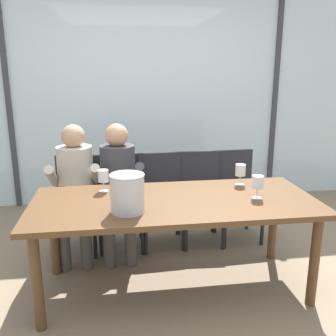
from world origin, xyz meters
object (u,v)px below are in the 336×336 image
object	(u,v)px
person_beige_jumper	(75,182)
wine_glass_center_pour	(240,171)
ice_bucket_primary	(127,193)
wine_glass_by_left_taster	(103,177)
wine_glass_near_bucket	(258,183)
chair_left_of_center	(122,193)
chair_center	(161,192)
chair_near_window_right	(235,188)
dining_table	(175,209)
chair_near_curtain	(77,196)
chair_right_of_center	(199,190)
person_charcoal_jacket	(118,181)

from	to	relation	value
person_beige_jumper	wine_glass_center_pour	size ratio (longest dim) A/B	6.84
ice_bucket_primary	wine_glass_center_pour	xyz separation A→B (m)	(0.95, 0.48, -0.02)
wine_glass_by_left_taster	wine_glass_near_bucket	distance (m)	1.18
chair_left_of_center	chair_center	distance (m)	0.37
ice_bucket_primary	wine_glass_near_bucket	world-z (taller)	ice_bucket_primary
chair_near_window_right	person_beige_jumper	world-z (taller)	person_beige_jumper
ice_bucket_primary	wine_glass_center_pour	distance (m)	1.06
chair_left_of_center	chair_near_window_right	distance (m)	1.13
person_beige_jumper	wine_glass_by_left_taster	world-z (taller)	person_beige_jumper
dining_table	chair_center	world-z (taller)	chair_center
ice_bucket_primary	chair_near_window_right	bearing A→B (deg)	44.21
chair_near_window_right	ice_bucket_primary	size ratio (longest dim) A/B	3.29
chair_left_of_center	chair_near_window_right	xyz separation A→B (m)	(1.13, 0.01, 0.00)
chair_near_curtain	wine_glass_by_left_taster	xyz separation A→B (m)	(0.27, -0.59, 0.34)
dining_table	chair_right_of_center	distance (m)	0.97
chair_center	person_charcoal_jacket	world-z (taller)	person_charcoal_jacket
person_beige_jumper	wine_glass_center_pour	distance (m)	1.46
chair_right_of_center	person_charcoal_jacket	distance (m)	0.83
chair_right_of_center	person_beige_jumper	world-z (taller)	person_beige_jumper
person_charcoal_jacket	person_beige_jumper	bearing A→B (deg)	-179.27
chair_near_curtain	chair_right_of_center	bearing A→B (deg)	5.99
chair_near_window_right	person_charcoal_jacket	size ratio (longest dim) A/B	0.73
ice_bucket_primary	wine_glass_by_left_taster	world-z (taller)	ice_bucket_primary
chair_center	chair_left_of_center	bearing A→B (deg)	175.55
person_beige_jumper	wine_glass_center_pour	bearing A→B (deg)	-17.87
dining_table	chair_near_window_right	xyz separation A→B (m)	(0.76, 0.89, -0.15)
chair_near_curtain	chair_center	size ratio (longest dim) A/B	1.00
wine_glass_near_bucket	chair_left_of_center	bearing A→B (deg)	136.62
dining_table	wine_glass_near_bucket	xyz separation A→B (m)	(0.61, -0.05, 0.19)
chair_right_of_center	chair_left_of_center	bearing A→B (deg)	-176.57
chair_center	chair_right_of_center	world-z (taller)	same
chair_left_of_center	person_charcoal_jacket	world-z (taller)	person_charcoal_jacket
chair_near_curtain	chair_right_of_center	size ratio (longest dim) A/B	1.00
chair_center	person_charcoal_jacket	bearing A→B (deg)	-164.27
chair_left_of_center	person_beige_jumper	world-z (taller)	person_beige_jumper
chair_center	ice_bucket_primary	bearing A→B (deg)	-111.16
chair_left_of_center	wine_glass_center_pour	xyz separation A→B (m)	(0.97, -0.58, 0.34)
chair_right_of_center	wine_glass_near_bucket	world-z (taller)	wine_glass_near_bucket
chair_left_of_center	wine_glass_by_left_taster	size ratio (longest dim) A/B	5.00
person_charcoal_jacket	ice_bucket_primary	size ratio (longest dim) A/B	4.50
wine_glass_near_bucket	chair_near_curtain	bearing A→B (deg)	146.82
chair_left_of_center	wine_glass_near_bucket	world-z (taller)	wine_glass_near_bucket
person_beige_jumper	person_charcoal_jacket	bearing A→B (deg)	-0.39
chair_near_curtain	chair_near_window_right	world-z (taller)	same
dining_table	chair_left_of_center	xyz separation A→B (m)	(-0.37, 0.87, -0.15)
person_charcoal_jacket	wine_glass_near_bucket	distance (m)	1.29
person_beige_jumper	ice_bucket_primary	xyz separation A→B (m)	(0.44, -0.92, 0.19)
wine_glass_center_pour	ice_bucket_primary	bearing A→B (deg)	-153.02
person_charcoal_jacket	wine_glass_by_left_taster	bearing A→B (deg)	-103.63
chair_center	wine_glass_by_left_taster	size ratio (longest dim) A/B	5.00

